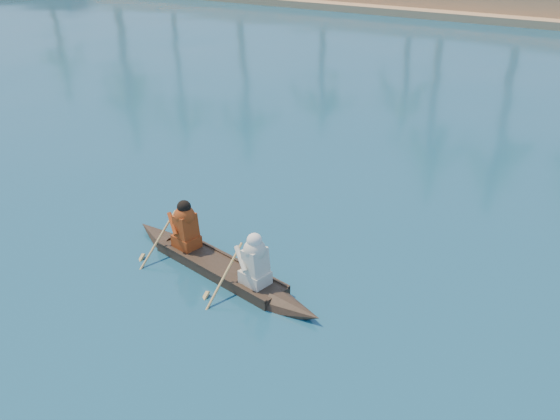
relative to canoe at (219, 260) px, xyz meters
The scene contains 1 object.
canoe is the anchor object (origin of this frame).
Camera 1 is at (-1.74, -10.01, 5.63)m, focal length 40.00 mm.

